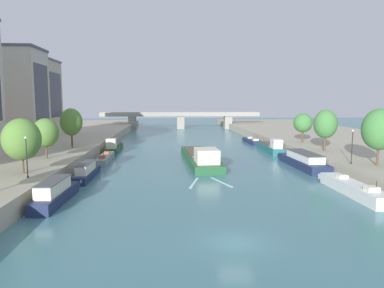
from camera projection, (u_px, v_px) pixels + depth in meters
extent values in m
plane|color=#42757F|center=(236.00, 243.00, 26.39)|extent=(400.00, 400.00, 0.00)
cube|color=#A89E89|center=(26.00, 145.00, 78.24)|extent=(36.00, 170.00, 2.04)
cube|color=#A89E89|center=(344.00, 142.00, 83.25)|extent=(36.00, 170.00, 2.04)
cube|color=#235633|center=(199.00, 158.00, 62.09)|extent=(5.53, 24.03, 1.17)
cube|color=#235633|center=(192.00, 148.00, 74.19)|extent=(4.32, 1.43, 0.95)
cube|color=#235633|center=(200.00, 155.00, 62.02)|extent=(5.62, 24.03, 0.06)
cube|color=beige|center=(207.00, 156.00, 53.89)|extent=(3.58, 4.91, 2.13)
cube|color=black|center=(204.00, 151.00, 56.21)|extent=(2.70, 0.15, 0.60)
cube|color=brown|center=(198.00, 152.00, 64.35)|extent=(4.04, 12.55, 0.36)
cylinder|color=#232328|center=(210.00, 158.00, 54.97)|extent=(0.07, 0.07, 1.10)
cube|color=silver|center=(221.00, 182.00, 46.27)|extent=(2.25, 5.80, 0.03)
cube|color=silver|center=(194.00, 183.00, 45.86)|extent=(1.75, 5.92, 0.03)
cube|color=#1E284C|center=(55.00, 198.00, 36.74)|extent=(2.42, 9.66, 1.16)
cube|color=#1E284C|center=(71.00, 185.00, 41.83)|extent=(2.01, 1.32, 0.95)
cube|color=#1E284C|center=(55.00, 192.00, 36.67)|extent=(2.47, 9.67, 0.06)
cube|color=beige|center=(53.00, 187.00, 36.11)|extent=(1.92, 6.20, 1.26)
cube|color=#4C4C51|center=(53.00, 180.00, 36.03)|extent=(2.05, 6.39, 0.08)
cylinder|color=#232328|center=(48.00, 194.00, 33.75)|extent=(0.07, 0.07, 1.10)
cube|color=#1E284C|center=(87.00, 175.00, 48.35)|extent=(1.84, 9.18, 0.98)
cube|color=#1E284C|center=(94.00, 168.00, 53.23)|extent=(1.68, 1.23, 0.85)
cube|color=#1E284C|center=(87.00, 171.00, 48.29)|extent=(1.88, 9.18, 0.06)
cube|color=beige|center=(86.00, 168.00, 47.76)|extent=(1.49, 5.88, 1.20)
cube|color=#4C4C51|center=(86.00, 163.00, 47.68)|extent=(1.60, 6.06, 0.08)
cylinder|color=#232328|center=(84.00, 171.00, 45.51)|extent=(0.07, 0.07, 1.10)
cube|color=gray|center=(105.00, 159.00, 61.81)|extent=(2.01, 10.71, 1.06)
cube|color=gray|center=(110.00, 154.00, 67.42)|extent=(1.78, 1.25, 0.90)
cube|color=gray|center=(105.00, 156.00, 61.74)|extent=(2.05, 10.71, 0.06)
cube|color=#9E5133|center=(107.00, 152.00, 64.04)|extent=(0.94, 0.91, 0.40)
cube|color=#9E5133|center=(102.00, 157.00, 58.75)|extent=(1.04, 1.12, 0.48)
cylinder|color=#232328|center=(103.00, 155.00, 58.53)|extent=(0.07, 0.07, 1.10)
cube|color=#235633|center=(114.00, 148.00, 76.07)|extent=(2.71, 11.84, 0.99)
cube|color=#235633|center=(118.00, 144.00, 82.24)|extent=(2.40, 1.26, 0.86)
cube|color=#235633|center=(114.00, 146.00, 76.01)|extent=(2.76, 11.84, 0.06)
cube|color=beige|center=(111.00, 143.00, 71.92)|extent=(1.92, 2.39, 1.95)
cube|color=black|center=(112.00, 141.00, 73.07)|extent=(1.50, 0.06, 0.55)
cube|color=brown|center=(115.00, 144.00, 77.15)|extent=(2.06, 6.17, 0.36)
cylinder|color=#232328|center=(114.00, 145.00, 72.47)|extent=(0.07, 0.07, 1.10)
cube|color=silver|center=(354.00, 189.00, 40.08)|extent=(2.30, 12.43, 1.25)
cube|color=silver|center=(328.00, 176.00, 46.56)|extent=(2.19, 1.26, 0.99)
cube|color=silver|center=(354.00, 184.00, 40.00)|extent=(2.35, 12.43, 0.06)
cube|color=beige|center=(342.00, 176.00, 42.68)|extent=(1.15, 0.90, 0.40)
cube|color=beige|center=(372.00, 189.00, 36.52)|extent=(1.27, 1.10, 0.48)
cylinder|color=#232328|center=(377.00, 186.00, 36.26)|extent=(0.07, 0.07, 1.10)
cube|color=#1E284C|center=(303.00, 163.00, 56.97)|extent=(3.40, 14.38, 1.24)
cube|color=#1E284C|center=(286.00, 155.00, 64.39)|extent=(3.00, 1.31, 0.99)
cube|color=#1E284C|center=(303.00, 159.00, 56.90)|extent=(3.46, 14.38, 0.06)
cube|color=white|center=(305.00, 156.00, 56.12)|extent=(2.74, 9.21, 1.11)
cube|color=#4C4C51|center=(305.00, 153.00, 56.05)|extent=(2.93, 9.49, 0.08)
cylinder|color=#232328|center=(317.00, 160.00, 52.62)|extent=(0.07, 0.07, 1.10)
cube|color=#23666B|center=(270.00, 149.00, 74.65)|extent=(2.89, 13.48, 1.24)
cube|color=#23666B|center=(263.00, 144.00, 81.63)|extent=(2.38, 1.33, 0.99)
cube|color=#23666B|center=(270.00, 145.00, 74.57)|extent=(2.94, 13.48, 0.06)
cube|color=white|center=(277.00, 144.00, 69.94)|extent=(1.94, 2.74, 1.77)
cube|color=black|center=(275.00, 142.00, 71.25)|extent=(1.48, 0.08, 0.50)
cube|color=brown|center=(269.00, 144.00, 75.88)|extent=(2.15, 7.03, 0.36)
cylinder|color=#232328|center=(278.00, 145.00, 70.53)|extent=(0.07, 0.07, 1.10)
cube|color=#1E284C|center=(252.00, 141.00, 89.38)|extent=(2.59, 10.99, 0.93)
cube|color=#1E284C|center=(246.00, 139.00, 95.12)|extent=(2.22, 1.26, 0.83)
cube|color=#1E284C|center=(252.00, 139.00, 89.32)|extent=(2.64, 10.99, 0.06)
cube|color=beige|center=(250.00, 138.00, 91.67)|extent=(1.18, 0.93, 0.40)
cube|color=beige|center=(256.00, 140.00, 86.26)|extent=(1.30, 1.13, 0.48)
cylinder|color=#232328|center=(257.00, 138.00, 86.04)|extent=(0.07, 0.07, 1.10)
cylinder|color=brown|center=(23.00, 162.00, 41.81)|extent=(0.24, 0.24, 2.72)
ellipsoid|color=#568438|center=(22.00, 139.00, 41.48)|extent=(4.42, 4.42, 4.93)
cylinder|color=brown|center=(46.00, 149.00, 53.01)|extent=(0.27, 0.27, 2.67)
ellipsoid|color=#568438|center=(45.00, 133.00, 52.71)|extent=(3.88, 3.88, 4.31)
cylinder|color=brown|center=(72.00, 138.00, 65.42)|extent=(0.32, 0.32, 3.35)
ellipsoid|color=#568438|center=(71.00, 122.00, 65.05)|extent=(4.03, 4.03, 5.02)
cylinder|color=brown|center=(378.00, 153.00, 46.84)|extent=(0.30, 0.30, 3.33)
ellipsoid|color=#427F3D|center=(379.00, 129.00, 46.46)|extent=(4.45, 4.45, 5.47)
cylinder|color=brown|center=(325.00, 141.00, 60.66)|extent=(0.38, 0.38, 3.31)
ellipsoid|color=#427F3D|center=(325.00, 124.00, 60.30)|extent=(3.94, 3.94, 4.90)
cylinder|color=brown|center=(302.00, 135.00, 73.20)|extent=(0.37, 0.37, 3.01)
ellipsoid|color=#427F3D|center=(303.00, 123.00, 72.89)|extent=(3.84, 3.84, 3.91)
cylinder|color=black|center=(27.00, 158.00, 39.25)|extent=(0.11, 0.11, 4.37)
sphere|color=#EAE5C6|center=(26.00, 138.00, 38.97)|extent=(0.28, 0.28, 0.28)
cylinder|color=black|center=(28.00, 177.00, 39.50)|extent=(0.22, 0.22, 0.20)
cylinder|color=black|center=(352.00, 148.00, 48.12)|extent=(0.11, 0.11, 4.41)
sphere|color=#EAE5C6|center=(353.00, 131.00, 47.84)|extent=(0.28, 0.28, 0.28)
cylinder|color=black|center=(351.00, 163.00, 48.37)|extent=(0.22, 0.22, 0.20)
cube|color=#BCB2A8|center=(4.00, 97.00, 71.35)|extent=(14.87, 9.74, 18.76)
cube|color=#4C515B|center=(1.00, 48.00, 70.20)|extent=(15.31, 10.04, 0.50)
cube|color=#232833|center=(42.00, 92.00, 71.75)|extent=(0.04, 7.79, 11.25)
cube|color=#B2A38E|center=(35.00, 99.00, 88.13)|extent=(10.16, 10.91, 18.33)
cube|color=#565B66|center=(33.00, 60.00, 87.00)|extent=(10.46, 11.24, 0.50)
cube|color=#232833|center=(56.00, 95.00, 88.37)|extent=(0.04, 8.73, 11.00)
cube|color=gray|center=(181.00, 115.00, 136.22)|extent=(61.00, 4.40, 0.60)
cube|color=gray|center=(181.00, 114.00, 134.15)|extent=(61.00, 0.30, 0.90)
cube|color=gray|center=(180.00, 113.00, 138.11)|extent=(61.00, 0.30, 0.90)
cube|color=gray|center=(132.00, 123.00, 135.28)|extent=(2.80, 3.60, 4.86)
cube|color=gray|center=(181.00, 122.00, 136.55)|extent=(2.80, 3.60, 4.86)
cube|color=gray|center=(228.00, 122.00, 137.82)|extent=(2.80, 3.60, 4.86)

